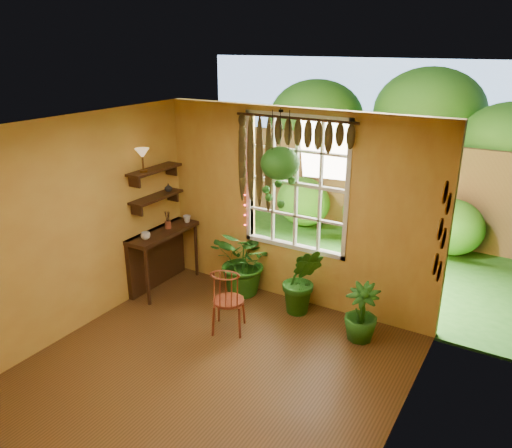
{
  "coord_description": "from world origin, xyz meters",
  "views": [
    {
      "loc": [
        2.84,
        -3.5,
        3.5
      ],
      "look_at": [
        0.05,
        1.15,
        1.5
      ],
      "focal_mm": 35.0,
      "sensor_mm": 36.0,
      "label": 1
    }
  ],
  "objects_px": {
    "windsor_chair": "(228,309)",
    "potted_plant_left": "(245,262)",
    "potted_plant_mid": "(302,281)",
    "hanging_basket": "(280,167)",
    "counter_ledge": "(159,251)"
  },
  "relations": [
    {
      "from": "windsor_chair",
      "to": "potted_plant_left",
      "type": "bearing_deg",
      "value": 85.91
    },
    {
      "from": "potted_plant_mid",
      "to": "hanging_basket",
      "type": "distance_m",
      "value": 1.54
    },
    {
      "from": "windsor_chair",
      "to": "potted_plant_mid",
      "type": "height_order",
      "value": "windsor_chair"
    },
    {
      "from": "counter_ledge",
      "to": "potted_plant_left",
      "type": "distance_m",
      "value": 1.33
    },
    {
      "from": "potted_plant_mid",
      "to": "hanging_basket",
      "type": "height_order",
      "value": "hanging_basket"
    },
    {
      "from": "potted_plant_mid",
      "to": "potted_plant_left",
      "type": "bearing_deg",
      "value": 175.63
    },
    {
      "from": "counter_ledge",
      "to": "potted_plant_left",
      "type": "height_order",
      "value": "potted_plant_left"
    },
    {
      "from": "counter_ledge",
      "to": "potted_plant_left",
      "type": "xyz_separation_m",
      "value": [
        1.26,
        0.42,
        -0.04
      ]
    },
    {
      "from": "counter_ledge",
      "to": "potted_plant_left",
      "type": "bearing_deg",
      "value": 18.48
    },
    {
      "from": "windsor_chair",
      "to": "potted_plant_left",
      "type": "height_order",
      "value": "windsor_chair"
    },
    {
      "from": "windsor_chair",
      "to": "potted_plant_mid",
      "type": "xyz_separation_m",
      "value": [
        0.6,
        0.89,
        0.18
      ]
    },
    {
      "from": "hanging_basket",
      "to": "windsor_chair",
      "type": "bearing_deg",
      "value": -101.51
    },
    {
      "from": "counter_ledge",
      "to": "potted_plant_mid",
      "type": "distance_m",
      "value": 2.23
    },
    {
      "from": "counter_ledge",
      "to": "windsor_chair",
      "type": "distance_m",
      "value": 1.71
    },
    {
      "from": "windsor_chair",
      "to": "potted_plant_left",
      "type": "distance_m",
      "value": 1.04
    }
  ]
}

